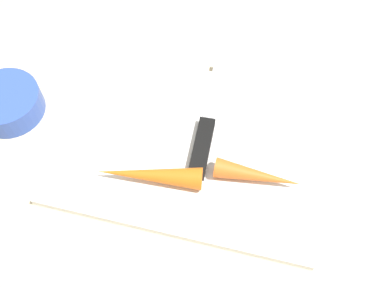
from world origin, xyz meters
name	(u,v)px	position (x,y,z in m)	size (l,w,h in m)	color
ground_plane	(192,148)	(0.00, 0.00, 0.00)	(1.40, 1.40, 0.00)	#C6B793
cutting_board	(192,146)	(0.00, 0.00, 0.01)	(0.36, 0.26, 0.01)	white
knife	(204,140)	(0.01, 0.01, 0.02)	(0.03, 0.20, 0.01)	#B7B7BC
carrot_long	(149,175)	(-0.04, -0.07, 0.03)	(0.03, 0.03, 0.14)	orange
carrot_short	(258,176)	(0.10, -0.03, 0.03)	(0.03, 0.03, 0.11)	orange
small_bowl	(6,105)	(-0.27, 0.00, 0.02)	(0.10, 0.10, 0.04)	#3351B2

